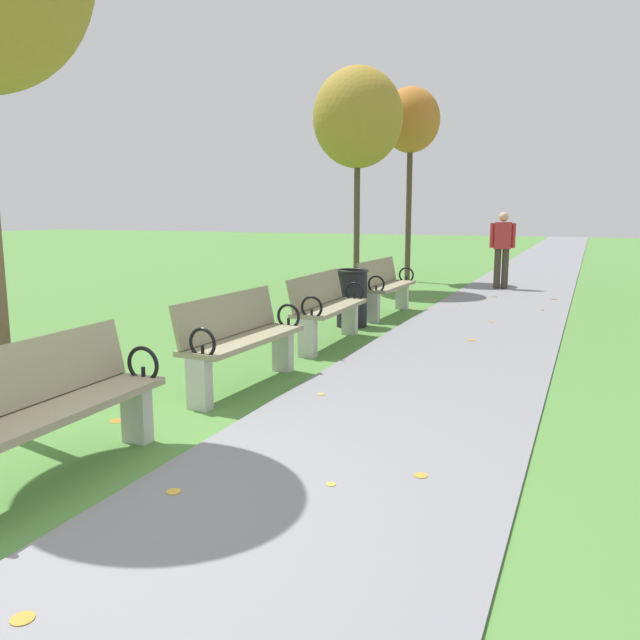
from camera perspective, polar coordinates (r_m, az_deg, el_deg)
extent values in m
plane|color=#4C7F38|center=(4.16, -18.13, -14.86)|extent=(80.00, 80.00, 0.00)
cube|color=slate|center=(20.93, 19.01, 4.62)|extent=(2.24, 44.00, 0.02)
cube|color=gray|center=(4.36, -22.03, -7.26)|extent=(0.47, 1.61, 0.05)
cube|color=gray|center=(4.43, -24.00, -4.10)|extent=(0.16, 1.60, 0.40)
cube|color=#B7B5AD|center=(4.96, -15.91, -7.88)|extent=(0.20, 0.12, 0.45)
torus|color=black|center=(4.85, -15.41, -3.80)|extent=(0.27, 0.04, 0.27)
cylinder|color=black|center=(4.87, -15.37, -4.72)|extent=(0.03, 0.03, 0.12)
cube|color=gray|center=(6.17, -6.65, -1.73)|extent=(0.51, 1.62, 0.05)
cube|color=gray|center=(6.23, -8.18, 0.45)|extent=(0.20, 1.60, 0.40)
cube|color=#B7B5AD|center=(5.63, -10.64, -5.57)|extent=(0.21, 0.13, 0.45)
cube|color=#B7B5AD|center=(6.84, -3.31, -2.68)|extent=(0.21, 0.13, 0.45)
torus|color=black|center=(5.49, -10.37, -2.02)|extent=(0.27, 0.04, 0.27)
cylinder|color=black|center=(5.51, -10.35, -2.84)|extent=(0.03, 0.03, 0.12)
torus|color=black|center=(6.76, -2.81, 0.33)|extent=(0.27, 0.04, 0.27)
cylinder|color=black|center=(6.77, -2.81, -0.34)|extent=(0.03, 0.03, 0.12)
cube|color=gray|center=(8.09, 0.93, 1.09)|extent=(0.47, 1.61, 0.05)
cube|color=gray|center=(8.13, -0.31, 2.73)|extent=(0.15, 1.60, 0.40)
cube|color=#B7B5AD|center=(7.46, -1.10, -1.61)|extent=(0.20, 0.12, 0.45)
cube|color=#B7B5AD|center=(8.82, 2.65, 0.16)|extent=(0.20, 0.12, 0.45)
torus|color=black|center=(7.36, -0.74, 1.12)|extent=(0.27, 0.04, 0.27)
cylinder|color=black|center=(7.37, -0.74, 0.50)|extent=(0.03, 0.03, 0.12)
torus|color=black|center=(8.77, 3.08, 2.50)|extent=(0.27, 0.04, 0.27)
cylinder|color=black|center=(8.78, 3.07, 1.99)|extent=(0.03, 0.03, 0.12)
cube|color=gray|center=(10.43, 6.09, 2.99)|extent=(0.49, 1.61, 0.05)
cube|color=gray|center=(10.47, 5.13, 4.27)|extent=(0.17, 1.60, 0.40)
cube|color=#B7B5AD|center=(9.78, 4.68, 1.08)|extent=(0.20, 0.13, 0.45)
cube|color=#B7B5AD|center=(11.16, 7.28, 2.12)|extent=(0.20, 0.13, 0.45)
torus|color=black|center=(9.69, 5.00, 3.17)|extent=(0.27, 0.04, 0.27)
cylinder|color=black|center=(9.70, 5.00, 2.71)|extent=(0.03, 0.03, 0.12)
torus|color=black|center=(11.12, 7.65, 3.98)|extent=(0.27, 0.04, 0.27)
cylinder|color=black|center=(11.13, 7.64, 3.57)|extent=(0.03, 0.03, 0.12)
cylinder|color=#4C3D2D|center=(13.65, 3.27, 8.72)|extent=(0.12, 0.12, 2.90)
ellipsoid|color=olive|center=(13.77, 3.36, 17.47)|extent=(1.84, 1.84, 2.02)
cylinder|color=#4C3D2D|center=(15.41, 7.85, 9.41)|extent=(0.13, 0.13, 3.25)
ellipsoid|color=#B26B28|center=(15.54, 8.04, 17.14)|extent=(1.34, 1.34, 1.47)
cylinder|color=#3D3328|center=(14.30, 16.06, 4.37)|extent=(0.14, 0.14, 0.85)
cylinder|color=#3D3328|center=(14.29, 15.42, 4.40)|extent=(0.14, 0.14, 0.85)
cube|color=#B22D2D|center=(14.25, 15.87, 7.21)|extent=(0.38, 0.28, 0.56)
sphere|color=tan|center=(14.24, 15.95, 8.78)|extent=(0.20, 0.20, 0.20)
cylinder|color=#B22D2D|center=(14.27, 16.76, 7.17)|extent=(0.09, 0.09, 0.52)
cylinder|color=#B22D2D|center=(14.24, 14.99, 7.25)|extent=(0.09, 0.09, 0.52)
cylinder|color=black|center=(9.40, 2.84, 1.83)|extent=(0.44, 0.44, 0.80)
torus|color=black|center=(9.36, 2.86, 4.38)|extent=(0.48, 0.48, 0.04)
cylinder|color=#BC842D|center=(8.58, 13.26, -1.74)|extent=(0.13, 0.13, 0.00)
cylinder|color=#BC842D|center=(3.19, -24.84, -22.86)|extent=(0.13, 0.13, 0.00)
cylinder|color=brown|center=(12.92, 20.02, 1.74)|extent=(0.12, 0.12, 0.00)
cylinder|color=#BC842D|center=(12.22, -1.26, 1.81)|extent=(0.10, 0.10, 0.00)
cylinder|color=gold|center=(11.18, 8.33, 0.95)|extent=(0.10, 0.10, 0.00)
cylinder|color=#BC842D|center=(4.27, 8.90, -13.44)|extent=(0.09, 0.09, 0.00)
cylinder|color=#AD6B23|center=(11.10, 1.44, 0.99)|extent=(0.10, 0.10, 0.00)
cylinder|color=#AD6B23|center=(5.55, -17.57, -8.48)|extent=(0.15, 0.15, 0.00)
cylinder|color=#BC842D|center=(10.07, 14.92, -0.13)|extent=(0.11, 0.11, 0.00)
cylinder|color=#93511E|center=(11.49, 19.10, 0.85)|extent=(0.07, 0.07, 0.00)
cylinder|color=gold|center=(11.68, 12.08, 1.32)|extent=(0.09, 0.09, 0.00)
cylinder|color=gold|center=(4.10, 0.99, -14.33)|extent=(0.08, 0.08, 0.00)
cylinder|color=brown|center=(12.95, 15.15, 2.01)|extent=(0.16, 0.16, 0.00)
cylinder|color=#BC842D|center=(10.59, 1.97, 0.56)|extent=(0.08, 0.08, 0.00)
cylinder|color=gold|center=(5.95, 0.11, -6.59)|extent=(0.10, 0.10, 0.00)
cylinder|color=gold|center=(4.10, -12.82, -14.58)|extent=(0.12, 0.12, 0.00)
cylinder|color=#BC842D|center=(9.35, -2.26, -0.67)|extent=(0.15, 0.15, 0.00)
cylinder|color=#BC842D|center=(12.34, 10.01, 1.73)|extent=(0.12, 0.12, 0.00)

